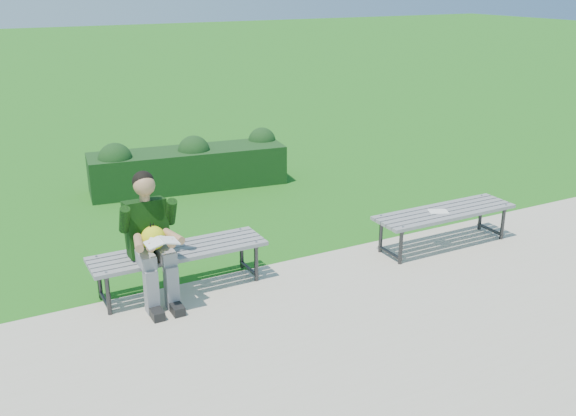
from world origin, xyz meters
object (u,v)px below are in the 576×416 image
object	(u,v)px
hedge	(188,165)
paper_sheet	(438,211)
seated_boy	(151,235)
bench_left	(179,254)
bench_right	(445,215)

from	to	relation	value
hedge	paper_sheet	xyz separation A→B (m)	(1.81, -3.68, 0.12)
hedge	paper_sheet	world-z (taller)	hedge
hedge	seated_boy	size ratio (longest dim) A/B	2.33
bench_left	seated_boy	xyz separation A→B (m)	(-0.30, -0.09, 0.30)
bench_right	seated_boy	xyz separation A→B (m)	(-3.48, 0.28, 0.30)
seated_boy	paper_sheet	bearing A→B (deg)	-4.71
hedge	bench_left	distance (m)	3.54
bench_left	paper_sheet	distance (m)	3.10
bench_right	seated_boy	distance (m)	3.50
bench_right	paper_sheet	world-z (taller)	bench_right
bench_right	bench_left	bearing A→B (deg)	173.31
bench_right	seated_boy	bearing A→B (deg)	175.42
bench_left	bench_right	bearing A→B (deg)	-6.69
hedge	bench_right	distance (m)	4.14
bench_right	seated_boy	world-z (taller)	seated_boy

